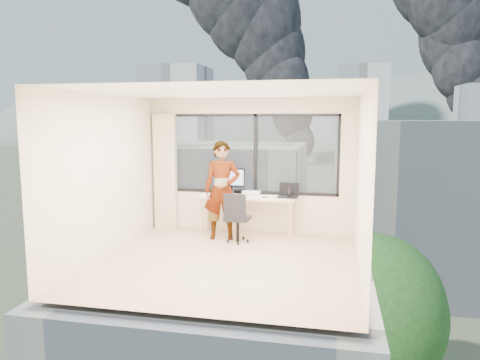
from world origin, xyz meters
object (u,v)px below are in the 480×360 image
(monitor, at_px, (232,181))
(handbag, at_px, (291,190))
(chair, at_px, (238,217))
(desk, at_px, (247,216))
(laptop, at_px, (288,191))
(person, at_px, (222,190))
(game_console, at_px, (252,193))

(monitor, bearing_deg, handbag, 8.11)
(handbag, bearing_deg, chair, -155.43)
(desk, bearing_deg, monitor, 158.91)
(desk, xyz_separation_m, laptop, (0.77, 0.03, 0.50))
(person, bearing_deg, handbag, 17.46)
(desk, distance_m, handbag, 0.96)
(laptop, distance_m, handbag, 0.22)
(desk, distance_m, game_console, 0.46)
(game_console, height_order, handbag, handbag)
(chair, bearing_deg, game_console, 84.76)
(chair, bearing_deg, monitor, 115.06)
(game_console, bearing_deg, chair, -89.25)
(desk, xyz_separation_m, person, (-0.40, -0.35, 0.53))
(chair, xyz_separation_m, laptop, (0.84, 0.56, 0.41))
(desk, relative_size, chair, 1.95)
(game_console, bearing_deg, person, -119.18)
(desk, relative_size, game_console, 5.87)
(desk, relative_size, handbag, 6.83)
(laptop, bearing_deg, chair, -141.32)
(chair, height_order, handbag, handbag)
(monitor, xyz_separation_m, laptop, (1.09, -0.10, -0.14))
(monitor, bearing_deg, game_console, 14.36)
(person, xyz_separation_m, handbag, (1.20, 0.59, -0.05))
(desk, height_order, monitor, monitor)
(desk, distance_m, laptop, 0.91)
(game_console, bearing_deg, monitor, -158.42)
(laptop, bearing_deg, handbag, 85.52)
(desk, xyz_separation_m, chair, (-0.07, -0.53, 0.09))
(handbag, bearing_deg, person, -170.85)
(monitor, relative_size, game_console, 1.72)
(monitor, height_order, game_console, monitor)
(chair, distance_m, game_console, 0.81)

